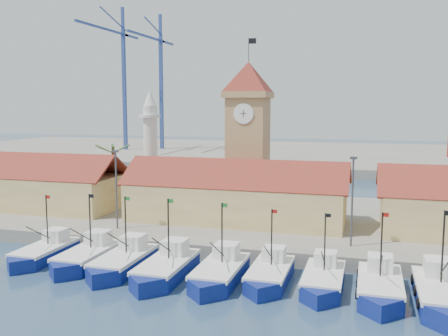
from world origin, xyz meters
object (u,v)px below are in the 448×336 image
(boat_0, at_px, (43,254))
(boat_4, at_px, (219,274))
(clock_tower, at_px, (248,133))
(minaret, at_px, (151,146))

(boat_0, height_order, boat_4, boat_4)
(boat_4, distance_m, clock_tower, 26.40)
(boat_4, distance_m, minaret, 32.71)
(boat_4, relative_size, minaret, 0.60)
(boat_0, relative_size, boat_4, 0.94)
(boat_0, xyz_separation_m, clock_tower, (15.71, 22.59, 11.24))
(boat_0, relative_size, clock_tower, 0.40)
(boat_0, bearing_deg, boat_4, -3.39)
(minaret, bearing_deg, boat_0, -91.65)
(boat_0, bearing_deg, clock_tower, 55.18)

